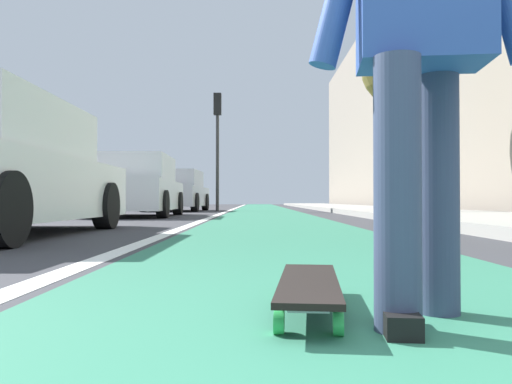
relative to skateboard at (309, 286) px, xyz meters
The scene contains 11 objects.
ground_plane 9.01m from the skateboard, ahead, with size 80.00×80.00×0.00m, color #38383D.
bike_lane_paint 23.01m from the skateboard, ahead, with size 56.00×2.35×0.00m, color #2D7256.
lane_stripe_white 19.05m from the skateboard, ahead, with size 52.00×0.16×0.01m, color silver.
sidewalk_curb 17.43m from the skateboard, 12.59° to the right, with size 52.00×3.20×0.14m, color #9E9B93.
building_facade 22.55m from the skateboard, 17.17° to the right, with size 40.00×1.20×10.19m, color gray.
skateboard is the anchor object (origin of this frame).
skater_person 0.92m from the skateboard, 113.27° to the right, with size 0.44×0.72×1.64m.
parked_car_mid 11.11m from the skateboard, 16.31° to the left, with size 4.13×2.01×1.47m.
parked_car_far 17.41m from the skateboard, 10.40° to the left, with size 4.32×2.13×1.49m.
traffic_light 17.46m from the skateboard, ahead, with size 0.33×0.28×4.35m.
street_tree_mid 12.16m from the skateboard, 17.00° to the right, with size 1.85×1.85×4.64m.
Camera 1 is at (-0.80, 0.29, 0.39)m, focal length 36.07 mm.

